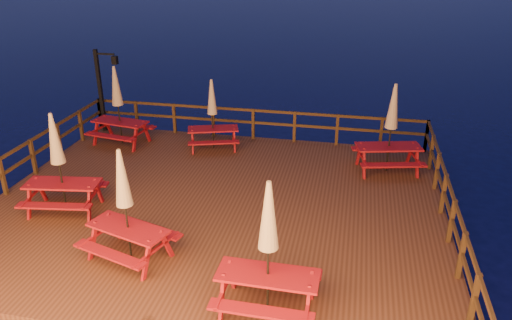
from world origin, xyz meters
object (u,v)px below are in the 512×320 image
object	(u,v)px
picnic_table_0	(268,247)
picnic_table_1	(118,104)
lamp_post	(103,83)
picnic_table_2	(59,162)

from	to	relation	value
picnic_table_0	picnic_table_1	distance (m)	9.80
lamp_post	picnic_table_1	xyz separation A→B (m)	(1.02, -1.06, -0.39)
picnic_table_1	picnic_table_0	bearing A→B (deg)	-39.16
picnic_table_1	picnic_table_2	world-z (taller)	picnic_table_1
lamp_post	picnic_table_2	world-z (taller)	lamp_post
lamp_post	picnic_table_0	world-z (taller)	lamp_post
lamp_post	picnic_table_1	size ratio (longest dim) A/B	1.11
lamp_post	picnic_table_1	distance (m)	1.52
picnic_table_0	picnic_table_1	world-z (taller)	picnic_table_0
lamp_post	picnic_table_1	world-z (taller)	lamp_post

